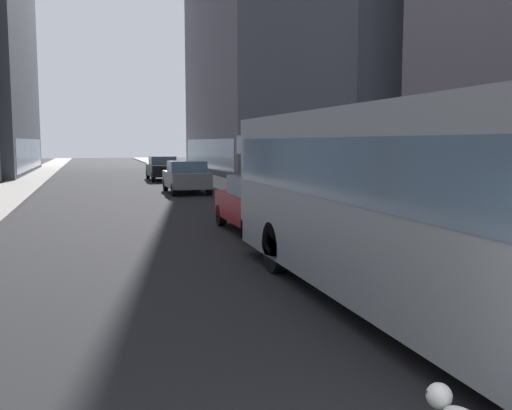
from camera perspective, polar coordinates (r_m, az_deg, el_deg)
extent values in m
plane|color=#232326|center=(37.18, -13.21, 2.14)|extent=(120.00, 120.00, 0.00)
cube|color=#9E9991|center=(37.34, -21.99, 1.98)|extent=(2.40, 110.00, 0.15)
cube|color=#ADA89E|center=(37.88, -4.57, 2.47)|extent=(2.40, 110.00, 0.15)
cube|color=slate|center=(49.63, -21.45, 4.71)|extent=(0.08, 18.76, 2.40)
cube|color=#4C515B|center=(31.13, 11.04, 18.18)|extent=(9.32, 17.04, 18.10)
cube|color=slate|center=(28.67, 2.41, 4.33)|extent=(0.08, 15.34, 2.40)
cube|color=slate|center=(48.28, -4.88, 5.09)|extent=(0.08, 19.24, 2.40)
cube|color=#999EA3|center=(8.45, 16.92, 0.02)|extent=(2.55, 11.50, 2.75)
cube|color=slate|center=(8.42, 17.03, 3.37)|extent=(2.57, 11.04, 0.90)
cube|color=black|center=(13.70, 3.73, -2.18)|extent=(2.55, 0.16, 0.44)
cylinder|color=black|center=(11.34, 2.04, -4.19)|extent=(0.30, 1.00, 1.00)
cylinder|color=black|center=(12.21, 12.15, -3.57)|extent=(0.30, 1.00, 1.00)
cube|color=silver|center=(12.60, -1.63, 6.00)|extent=(0.08, 0.24, 0.40)
cube|color=black|center=(39.26, -9.28, 3.45)|extent=(1.76, 4.43, 0.75)
cube|color=slate|center=(39.02, -9.26, 4.39)|extent=(1.62, 1.99, 0.55)
cylinder|color=black|center=(40.99, -10.64, 3.01)|extent=(0.22, 0.64, 0.64)
cylinder|color=black|center=(41.16, -8.50, 3.06)|extent=(0.22, 0.64, 0.64)
cylinder|color=black|center=(37.42, -10.13, 2.72)|extent=(0.22, 0.64, 0.64)
cylinder|color=black|center=(37.60, -7.78, 2.78)|extent=(0.22, 0.64, 0.64)
cube|color=red|center=(16.26, 0.48, -0.31)|extent=(1.78, 4.16, 0.75)
cube|color=slate|center=(16.00, 0.69, 1.92)|extent=(1.63, 1.87, 0.55)
cylinder|color=black|center=(17.72, -3.46, -1.01)|extent=(0.22, 0.64, 0.64)
cylinder|color=black|center=(18.11, 1.35, -0.84)|extent=(0.22, 0.64, 0.64)
cylinder|color=black|center=(14.52, -0.61, -2.60)|extent=(0.22, 0.64, 0.64)
cylinder|color=black|center=(15.00, 5.14, -2.34)|extent=(0.22, 0.64, 0.64)
cube|color=slate|center=(29.13, -6.91, 2.54)|extent=(1.91, 3.97, 0.75)
cube|color=slate|center=(28.90, -6.87, 3.80)|extent=(1.76, 1.79, 0.55)
cylinder|color=black|center=(30.59, -8.94, 1.98)|extent=(0.22, 0.64, 0.64)
cylinder|color=black|center=(30.84, -5.81, 2.06)|extent=(0.22, 0.64, 0.64)
cylinder|color=black|center=(27.48, -8.13, 1.52)|extent=(0.22, 0.64, 0.64)
cylinder|color=black|center=(27.77, -4.66, 1.61)|extent=(0.22, 0.64, 0.64)
sphere|color=white|center=(4.84, 17.67, -17.55)|extent=(0.20, 0.20, 0.20)
sphere|color=black|center=(4.82, 16.91, -17.41)|extent=(0.07, 0.07, 0.07)
sphere|color=black|center=(4.88, 18.15, -17.14)|extent=(0.07, 0.07, 0.07)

